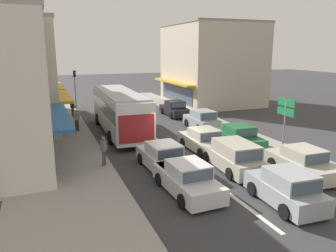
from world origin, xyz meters
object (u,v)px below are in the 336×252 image
object	(u,v)px
pedestrian_browsing_midblock	(104,149)
pedestrian_far_walker	(77,119)
wagon_queue_gap_filler	(233,156)
parked_sedan_kerb_second	(238,137)
directional_road_sign	(286,112)
sedan_queue_far_back	(204,141)
city_bus	(119,109)
parked_sedan_kerb_front	(302,163)
sedan_behind_bus_mid	(187,179)
traffic_light_downstreet	(75,83)
hatchback_adjacent_lane_trail	(286,189)
sedan_adjacent_lane_lead	(163,158)
pedestrian_with_handbag_near	(72,107)
parked_hatchback_kerb_third	(202,120)
parked_sedan_kerb_rear	(175,109)

from	to	relation	value
pedestrian_browsing_midblock	pedestrian_far_walker	bearing A→B (deg)	93.49
wagon_queue_gap_filler	parked_sedan_kerb_second	distance (m)	4.39
directional_road_sign	sedan_queue_far_back	bearing A→B (deg)	146.09
city_bus	parked_sedan_kerb_front	xyz separation A→B (m)	(6.74, -12.03, -1.22)
pedestrian_far_walker	wagon_queue_gap_filler	bearing A→B (deg)	-58.70
wagon_queue_gap_filler	pedestrian_far_walker	size ratio (longest dim) A/B	2.81
sedan_behind_bus_mid	traffic_light_downstreet	xyz separation A→B (m)	(-2.43, 23.24, 2.19)
parked_sedan_kerb_front	pedestrian_browsing_midblock	distance (m)	10.44
hatchback_adjacent_lane_trail	pedestrian_browsing_midblock	distance (m)	9.47
sedan_adjacent_lane_lead	parked_sedan_kerb_front	distance (m)	7.18
sedan_behind_bus_mid	pedestrian_with_handbag_near	world-z (taller)	pedestrian_with_handbag_near
parked_hatchback_kerb_third	pedestrian_far_walker	world-z (taller)	pedestrian_far_walker
sedan_queue_far_back	parked_hatchback_kerb_third	xyz separation A→B (m)	(2.68, 5.54, 0.05)
sedan_behind_bus_mid	pedestrian_browsing_midblock	distance (m)	5.47
parked_sedan_kerb_front	pedestrian_browsing_midblock	world-z (taller)	pedestrian_browsing_midblock
sedan_behind_bus_mid	traffic_light_downstreet	size ratio (longest dim) A/B	1.01
city_bus	sedan_queue_far_back	xyz separation A→B (m)	(3.91, -6.53, -1.22)
city_bus	pedestrian_far_walker	size ratio (longest dim) A/B	6.70
parked_sedan_kerb_front	directional_road_sign	world-z (taller)	directional_road_sign
city_bus	parked_sedan_kerb_second	distance (m)	9.29
sedan_adjacent_lane_lead	parked_sedan_kerb_front	world-z (taller)	same
sedan_behind_bus_mid	traffic_light_downstreet	world-z (taller)	traffic_light_downstreet
hatchback_adjacent_lane_trail	directional_road_sign	xyz separation A→B (m)	(4.22, 5.20, 1.99)
directional_road_sign	parked_sedan_kerb_rear	bearing A→B (deg)	95.45
parked_sedan_kerb_second	parked_hatchback_kerb_third	xyz separation A→B (m)	(0.10, 5.54, 0.05)
city_bus	sedan_adjacent_lane_lead	size ratio (longest dim) A/B	2.56
sedan_queue_far_back	parked_sedan_kerb_second	bearing A→B (deg)	0.10
sedan_behind_bus_mid	parked_sedan_kerb_rear	xyz separation A→B (m)	(6.23, 16.68, 0.00)
sedan_behind_bus_mid	city_bus	bearing A→B (deg)	91.59
wagon_queue_gap_filler	parked_sedan_kerb_rear	distance (m)	15.06
sedan_adjacent_lane_lead	directional_road_sign	xyz separation A→B (m)	(7.52, -0.49, 2.04)
sedan_behind_bus_mid	sedan_adjacent_lane_lead	xyz separation A→B (m)	(0.04, 3.20, 0.00)
sedan_queue_far_back	pedestrian_far_walker	world-z (taller)	pedestrian_far_walker
sedan_adjacent_lane_lead	pedestrian_with_handbag_near	world-z (taller)	pedestrian_with_handbag_near
parked_sedan_kerb_front	pedestrian_with_handbag_near	xyz separation A→B (m)	(-9.59, 19.22, 0.40)
wagon_queue_gap_filler	parked_sedan_kerb_front	xyz separation A→B (m)	(2.86, -1.97, -0.08)
sedan_behind_bus_mid	pedestrian_browsing_midblock	bearing A→B (deg)	121.82
parked_sedan_kerb_front	directional_road_sign	xyz separation A→B (m)	(1.15, 2.82, 2.04)
hatchback_adjacent_lane_trail	wagon_queue_gap_filler	bearing A→B (deg)	87.27
sedan_queue_far_back	sedan_adjacent_lane_lead	distance (m)	4.16
parked_sedan_kerb_rear	parked_sedan_kerb_front	bearing A→B (deg)	-89.37
directional_road_sign	pedestrian_browsing_midblock	xyz separation A→B (m)	(-10.43, 1.93, -1.64)
parked_sedan_kerb_second	traffic_light_downstreet	xyz separation A→B (m)	(-8.60, 17.86, 2.19)
city_bus	wagon_queue_gap_filler	size ratio (longest dim) A/B	2.39
parked_sedan_kerb_front	pedestrian_far_walker	size ratio (longest dim) A/B	2.60
city_bus	sedan_behind_bus_mid	bearing A→B (deg)	-88.41
directional_road_sign	pedestrian_far_walker	size ratio (longest dim) A/B	2.21
traffic_light_downstreet	sedan_adjacent_lane_lead	bearing A→B (deg)	-82.97
hatchback_adjacent_lane_trail	city_bus	bearing A→B (deg)	104.30
sedan_behind_bus_mid	parked_sedan_kerb_front	bearing A→B (deg)	-1.04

